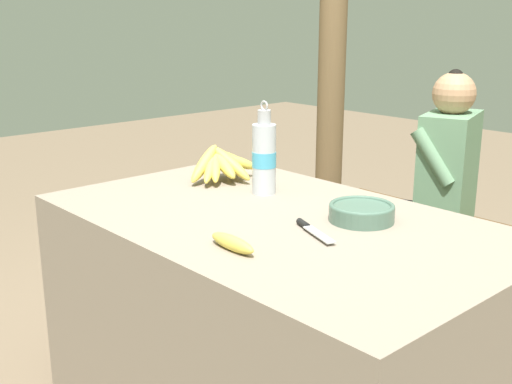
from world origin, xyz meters
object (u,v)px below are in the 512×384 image
knife (310,228)px  wooden_bench (468,244)px  seated_vendor (436,177)px  support_post_near (333,31)px  loose_banana_front (232,243)px  banana_bunch_ripe (222,163)px  serving_bowl (362,212)px  water_bottle (264,157)px

knife → wooden_bench: 1.28m
seated_vendor → support_post_near: 1.05m
loose_banana_front → support_post_near: 2.05m
support_post_near → loose_banana_front: bearing=-56.0°
banana_bunch_ripe → support_post_near: size_ratio=0.13×
serving_bowl → water_bottle: water_bottle is taller
water_bottle → knife: water_bottle is taller
banana_bunch_ripe → loose_banana_front: size_ratio=1.85×
serving_bowl → loose_banana_front: bearing=-99.1°
banana_bunch_ripe → loose_banana_front: bearing=-37.3°
banana_bunch_ripe → loose_banana_front: (0.59, -0.45, -0.05)m
support_post_near → water_bottle: bearing=-57.9°
serving_bowl → water_bottle: (-0.43, -0.01, 0.10)m
banana_bunch_ripe → wooden_bench: bearing=65.4°
serving_bowl → seated_vendor: size_ratio=0.17×
water_bottle → wooden_bench: 1.17m
loose_banana_front → seated_vendor: size_ratio=0.15×
serving_bowl → support_post_near: size_ratio=0.08×
seated_vendor → banana_bunch_ripe: bearing=54.1°
knife → wooden_bench: (-0.16, 1.21, -0.39)m
serving_bowl → water_bottle: bearing=-179.2°
loose_banana_front → banana_bunch_ripe: bearing=142.7°
water_bottle → support_post_near: bearing=122.1°
knife → support_post_near: bearing=150.2°
water_bottle → loose_banana_front: bearing=-51.4°
water_bottle → knife: size_ratio=1.62×
serving_bowl → water_bottle: size_ratio=0.61×
serving_bowl → banana_bunch_ripe: bearing=-179.9°
support_post_near → wooden_bench: bearing=-10.1°
banana_bunch_ripe → seated_vendor: (0.31, 0.97, -0.16)m
water_bottle → seated_vendor: 1.01m
serving_bowl → wooden_bench: (-0.20, 1.02, -0.41)m
serving_bowl → knife: (-0.04, -0.19, -0.02)m
wooden_bench → banana_bunch_ripe: bearing=-114.6°
banana_bunch_ripe → water_bottle: (0.24, -0.01, 0.06)m
seated_vendor → support_post_near: (-0.83, 0.22, 0.61)m
knife → wooden_bench: bearing=118.1°
serving_bowl → knife: bearing=-101.2°
loose_banana_front → seated_vendor: (-0.28, 1.42, -0.11)m
water_bottle → support_post_near: 1.47m
wooden_bench → knife: bearing=-82.5°
water_bottle → wooden_bench: water_bottle is taller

